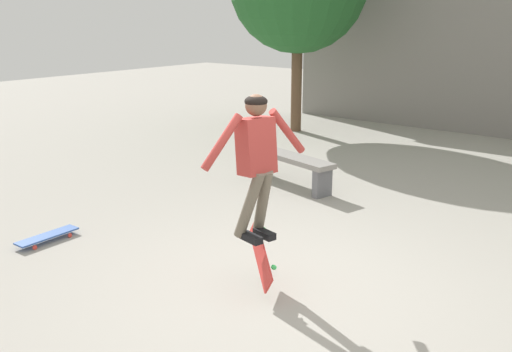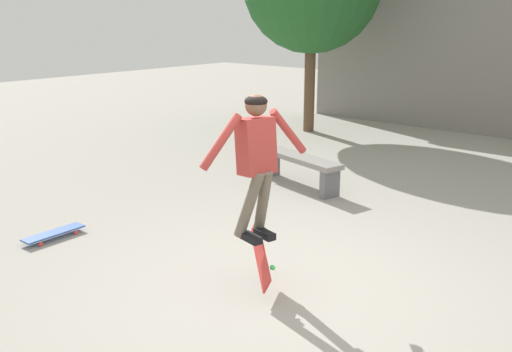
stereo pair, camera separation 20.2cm
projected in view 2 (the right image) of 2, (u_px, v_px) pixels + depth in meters
The scene contains 5 objects.
ground_plane at pixel (285, 288), 5.82m from camera, with size 40.00×40.00×0.00m, color #A39E93.
park_bench at pixel (299, 164), 9.18m from camera, with size 1.77×0.77×0.51m.
skater at pixel (256, 154), 5.51m from camera, with size 0.40×1.25×1.46m.
skateboard_flipping at pixel (261, 255), 5.73m from camera, with size 0.69×0.51×0.52m.
skateboard_resting at pixel (54, 233), 7.09m from camera, with size 0.25×0.79×0.08m.
Camera 2 is at (3.23, -4.20, 2.70)m, focal length 40.00 mm.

